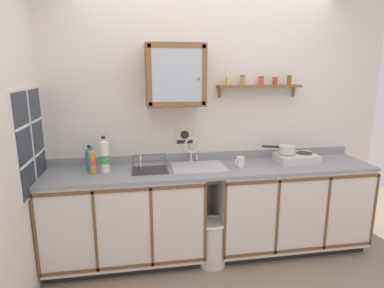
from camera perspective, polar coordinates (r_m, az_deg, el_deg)
floor at (r=3.13m, az=5.54°, el=-22.85°), size 6.15×6.15×0.00m
back_wall at (r=3.31m, az=2.60°, el=4.57°), size 3.75×0.07×2.67m
lower_cabinet_run at (r=3.21m, az=-11.63°, el=-12.79°), size 1.45×0.57×0.88m
lower_cabinet_run_right at (r=3.54m, az=16.55°, el=-10.54°), size 1.53×0.57×0.88m
countertop at (r=3.12m, az=3.71°, el=-4.38°), size 3.11×0.59×0.03m
backsplash at (r=3.36m, az=2.66°, el=-2.13°), size 3.11×0.02×0.08m
sink at (r=3.13m, az=1.00°, el=-4.44°), size 0.50×0.41×0.39m
hot_plate_stove at (r=3.41m, az=17.76°, el=-2.40°), size 0.39×0.28×0.09m
saucepan at (r=3.36m, az=16.19°, el=-0.88°), size 0.32×0.17×0.08m
bottle_detergent_teal_0 at (r=3.15m, az=-17.48°, el=-2.57°), size 0.07×0.07×0.24m
bottle_juice_amber_1 at (r=3.02m, az=-17.03°, el=-2.95°), size 0.06×0.06×0.25m
bottle_opaque_white_2 at (r=3.03m, az=-15.07°, el=-2.07°), size 0.08×0.08×0.33m
dish_rack at (r=3.02m, az=-7.63°, el=-4.26°), size 0.32×0.24×0.16m
mug at (r=3.14m, az=8.43°, el=-3.11°), size 0.11×0.09×0.10m
wall_cabinet at (r=3.03m, az=-2.99°, el=11.96°), size 0.53×0.34×0.55m
spice_shelf at (r=3.34m, az=11.74°, el=10.08°), size 0.84×0.14×0.22m
warning_sign at (r=3.27m, az=-1.29°, el=1.18°), size 0.19×0.01×0.20m
window at (r=2.99m, az=-26.44°, el=0.51°), size 0.03×0.72×0.87m
trash_bin at (r=3.22m, az=3.52°, el=-16.75°), size 0.29×0.29×0.45m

